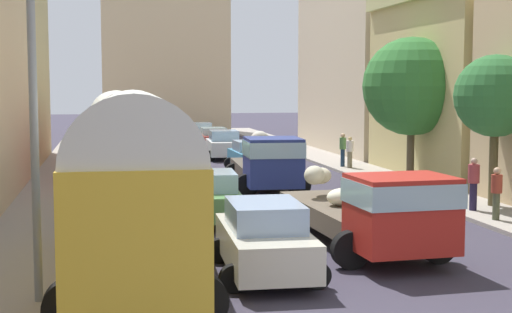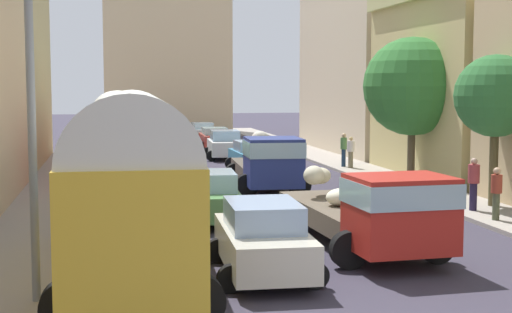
{
  "view_description": "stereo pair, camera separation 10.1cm",
  "coord_description": "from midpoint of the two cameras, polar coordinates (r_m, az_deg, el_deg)",
  "views": [
    {
      "loc": [
        -5.16,
        -9.28,
        4.29
      ],
      "look_at": [
        0.0,
        16.35,
        1.79
      ],
      "focal_mm": 52.35,
      "sensor_mm": 36.0,
      "label": 1
    },
    {
      "loc": [
        -5.07,
        -9.3,
        4.29
      ],
      "look_at": [
        0.0,
        16.35,
        1.79
      ],
      "focal_mm": 52.35,
      "sensor_mm": 36.0,
      "label": 2
    }
  ],
  "objects": [
    {
      "name": "parked_bus_1",
      "position": [
        24.89,
        -9.95,
        0.53
      ],
      "size": [
        3.28,
        8.39,
        3.94
      ],
      "color": "beige",
      "rests_on": "ground"
    },
    {
      "name": "cargo_truck_1",
      "position": [
        29.88,
        1.03,
        -0.37
      ],
      "size": [
        3.19,
        6.9,
        2.38
      ],
      "color": "navy",
      "rests_on": "ground"
    },
    {
      "name": "pedestrian_2",
      "position": [
        25.78,
        16.4,
        -1.91
      ],
      "size": [
        0.54,
        0.54,
        1.89
      ],
      "color": "#241D3B",
      "rests_on": "ground"
    },
    {
      "name": "streetlamp_near",
      "position": [
        14.67,
        -15.78,
        3.42
      ],
      "size": [
        1.63,
        0.28,
        6.41
      ],
      "color": "gray",
      "rests_on": "ground"
    },
    {
      "name": "car_5",
      "position": [
        23.39,
        -3.31,
        -3.12
      ],
      "size": [
        2.4,
        3.95,
        1.6
      ],
      "color": "#568C48",
      "rests_on": "ground"
    },
    {
      "name": "parked_bus_2",
      "position": [
        33.86,
        -10.28,
        1.84
      ],
      "size": [
        3.55,
        8.11,
        4.02
      ],
      "color": "red",
      "rests_on": "ground"
    },
    {
      "name": "pedestrian_3",
      "position": [
        37.75,
        7.33,
        0.38
      ],
      "size": [
        0.44,
        0.44,
        1.71
      ],
      "color": "#746953",
      "rests_on": "ground"
    },
    {
      "name": "sidewalk_right",
      "position": [
        38.57,
        7.6,
        -0.86
      ],
      "size": [
        2.5,
        70.0,
        0.14
      ],
      "primitive_type": "cube",
      "color": "#A0968C",
      "rests_on": "ground"
    },
    {
      "name": "parked_bus_0",
      "position": [
        15.92,
        -9.24,
        -1.68
      ],
      "size": [
        3.41,
        9.67,
        4.17
      ],
      "color": "gold",
      "rests_on": "ground"
    },
    {
      "name": "distant_church",
      "position": [
        66.32,
        -6.81,
        8.14
      ],
      "size": [
        10.84,
        6.1,
        20.99
      ],
      "color": "#D4B98E",
      "rests_on": "ground"
    },
    {
      "name": "cargo_truck_0",
      "position": [
        19.23,
        8.93,
        -4.0
      ],
      "size": [
        3.36,
        7.37,
        2.2
      ],
      "color": "#B3241C",
      "rests_on": "ground"
    },
    {
      "name": "roadside_tree_1",
      "position": [
        26.79,
        17.95,
        4.38
      ],
      "size": [
        2.83,
        2.83,
        5.34
      ],
      "color": "brown",
      "rests_on": "ground"
    },
    {
      "name": "car_6",
      "position": [
        41.77,
        -6.12,
        0.67
      ],
      "size": [
        2.49,
        3.91,
        1.63
      ],
      "color": "#4C8E5A",
      "rests_on": "ground"
    },
    {
      "name": "car_4",
      "position": [
        16.92,
        0.71,
        -6.32
      ],
      "size": [
        2.48,
        4.3,
        1.68
      ],
      "color": "beige",
      "rests_on": "ground"
    },
    {
      "name": "building_right_2",
      "position": [
        36.08,
        15.55,
        5.43
      ],
      "size": [
        5.65,
        10.52,
        8.72
      ],
      "color": "tan",
      "rests_on": "ground"
    },
    {
      "name": "parked_bus_3",
      "position": [
        42.84,
        -10.48,
        2.6
      ],
      "size": [
        3.34,
        9.05,
        3.98
      ],
      "color": "red",
      "rests_on": "ground"
    },
    {
      "name": "sidewalk_left",
      "position": [
        36.6,
        -14.44,
        -1.32
      ],
      "size": [
        2.5,
        70.0,
        0.14
      ],
      "primitive_type": "cube",
      "color": "gray",
      "rests_on": "ground"
    },
    {
      "name": "building_right_3",
      "position": [
        48.3,
        9.0,
        6.65
      ],
      "size": [
        5.98,
        14.17,
        10.68
      ],
      "color": "beige",
      "rests_on": "ground"
    },
    {
      "name": "pedestrian_4",
      "position": [
        38.31,
        6.79,
        0.61
      ],
      "size": [
        0.37,
        0.37,
        1.85
      ],
      "color": "#1C304B",
      "rests_on": "ground"
    },
    {
      "name": "car_2",
      "position": [
        50.55,
        -3.11,
        1.43
      ],
      "size": [
        2.47,
        4.36,
        1.43
      ],
      "color": "#A8342A",
      "rests_on": "ground"
    },
    {
      "name": "roadside_tree_2",
      "position": [
        33.21,
        11.95,
        5.25
      ],
      "size": [
        4.29,
        4.29,
        6.38
      ],
      "color": "brown",
      "rests_on": "ground"
    },
    {
      "name": "car_1",
      "position": [
        43.45,
        -2.33,
        0.9
      ],
      "size": [
        2.51,
        3.98,
        1.67
      ],
      "color": "silver",
      "rests_on": "ground"
    },
    {
      "name": "car_7",
      "position": [
        48.08,
        -7.62,
        1.22
      ],
      "size": [
        2.29,
        4.34,
        1.52
      ],
      "color": "silver",
      "rests_on": "ground"
    },
    {
      "name": "car_3",
      "position": [
        57.77,
        -4.08,
        1.92
      ],
      "size": [
        2.37,
        3.77,
        1.42
      ],
      "color": "silver",
      "rests_on": "ground"
    },
    {
      "name": "car_0",
      "position": [
        37.22,
        -0.33,
        0.04
      ],
      "size": [
        2.28,
        3.69,
        1.52
      ],
      "color": "#4496C3",
      "rests_on": "ground"
    },
    {
      "name": "pedestrian_0",
      "position": [
        24.17,
        18.01,
        -2.57
      ],
      "size": [
        0.43,
        0.43,
        1.78
      ],
      "color": "#484C35",
      "rests_on": "ground"
    },
    {
      "name": "ground_plane",
      "position": [
        36.9,
        -3.13,
        -1.21
      ],
      "size": [
        154.0,
        154.0,
        0.0
      ],
      "primitive_type": "plane",
      "color": "#383342"
    }
  ]
}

